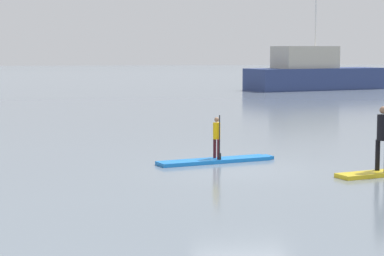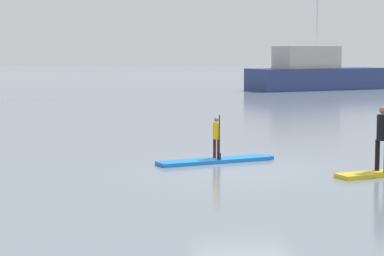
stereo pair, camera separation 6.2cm
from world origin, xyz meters
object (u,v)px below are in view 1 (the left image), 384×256
object	(u,v)px
paddleboard_near	(216,161)
paddler_child_solo	(217,135)
paddler_adult	(383,134)
fishing_boat_white_large	(313,73)

from	to	relation	value
paddleboard_near	paddler_child_solo	xyz separation A→B (m)	(0.01, -0.01, 0.69)
paddleboard_near	paddler_adult	size ratio (longest dim) A/B	2.13
paddler_adult	fishing_boat_white_large	size ratio (longest dim) A/B	0.14
paddleboard_near	paddler_adult	world-z (taller)	paddler_adult
paddleboard_near	fishing_boat_white_large	size ratio (longest dim) A/B	0.30
paddler_adult	paddler_child_solo	bearing A→B (deg)	142.70
paddler_child_solo	paddleboard_near	bearing A→B (deg)	132.28
paddler_child_solo	paddler_adult	distance (m)	4.48
paddler_child_solo	fishing_boat_white_large	world-z (taller)	fishing_boat_white_large
paddler_child_solo	paddler_adult	world-z (taller)	paddler_adult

